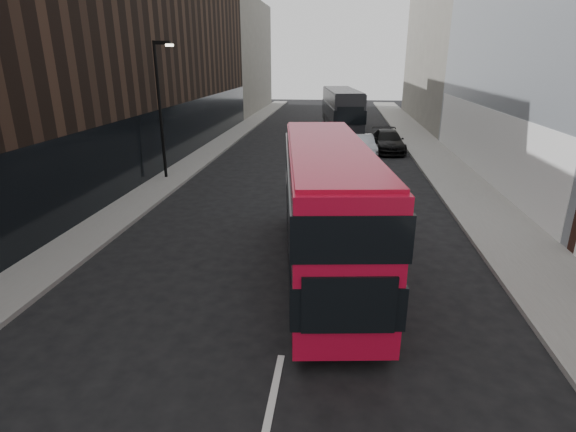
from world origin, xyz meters
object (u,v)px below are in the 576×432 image
(car_c, at_px, (388,141))
(red_bus, at_px, (326,204))
(car_a, at_px, (356,173))
(car_b, at_px, (362,145))
(street_lamp, at_px, (161,102))
(grey_bus, at_px, (342,108))

(car_c, bearing_deg, red_bus, -103.51)
(car_a, distance_m, car_b, 7.87)
(street_lamp, relative_size, grey_bus, 0.61)
(car_a, bearing_deg, car_b, 84.53)
(street_lamp, relative_size, red_bus, 0.69)
(car_c, bearing_deg, car_a, -107.83)
(street_lamp, bearing_deg, car_c, 36.54)
(car_c, bearing_deg, street_lamp, -146.25)
(red_bus, bearing_deg, street_lamp, 123.77)
(grey_bus, relative_size, car_c, 2.28)
(grey_bus, xyz_separation_m, car_a, (0.84, -19.46, -1.33))
(grey_bus, bearing_deg, car_a, -94.66)
(red_bus, xyz_separation_m, car_b, (1.90, 18.38, -1.54))
(car_a, bearing_deg, car_c, 74.18)
(red_bus, bearing_deg, car_a, 75.97)
(grey_bus, xyz_separation_m, car_b, (1.48, -11.62, -1.28))
(car_a, bearing_deg, grey_bus, 91.70)
(street_lamp, distance_m, car_a, 10.87)
(red_bus, height_order, car_b, red_bus)
(red_bus, xyz_separation_m, car_a, (1.25, 10.54, -1.59))
(red_bus, relative_size, car_c, 1.99)
(car_b, xyz_separation_m, car_c, (1.86, 1.47, 0.05))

